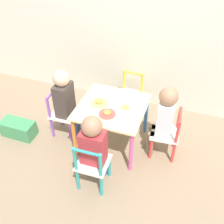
{
  "coord_description": "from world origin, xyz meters",
  "views": [
    {
      "loc": [
        0.64,
        -1.82,
        1.95
      ],
      "look_at": [
        0.0,
        0.0,
        0.4
      ],
      "focal_mm": 42.0,
      "sensor_mm": 36.0,
      "label": 1
    }
  ],
  "objects_px": {
    "child_front": "(94,145)",
    "chair_red": "(167,134)",
    "child_right": "(164,116)",
    "chair_purple": "(63,114)",
    "kids_table": "(112,112)",
    "child_left": "(66,99)",
    "plate_front": "(107,114)",
    "storage_bin": "(18,129)",
    "plate_right": "(125,108)",
    "chair_yellow": "(130,95)",
    "plate_left": "(99,103)",
    "chair_teal": "(92,166)"
  },
  "relations": [
    {
      "from": "kids_table",
      "to": "child_left",
      "type": "height_order",
      "value": "child_left"
    },
    {
      "from": "kids_table",
      "to": "child_right",
      "type": "distance_m",
      "value": 0.48
    },
    {
      "from": "chair_purple",
      "to": "storage_bin",
      "type": "height_order",
      "value": "chair_purple"
    },
    {
      "from": "child_front",
      "to": "child_right",
      "type": "bearing_deg",
      "value": -133.5
    },
    {
      "from": "child_front",
      "to": "plate_left",
      "type": "bearing_deg",
      "value": -75.0
    },
    {
      "from": "chair_teal",
      "to": "plate_right",
      "type": "height_order",
      "value": "plate_right"
    },
    {
      "from": "plate_left",
      "to": "plate_right",
      "type": "relative_size",
      "value": 1.01
    },
    {
      "from": "chair_purple",
      "to": "chair_yellow",
      "type": "height_order",
      "value": "same"
    },
    {
      "from": "chair_purple",
      "to": "child_left",
      "type": "height_order",
      "value": "child_left"
    },
    {
      "from": "plate_left",
      "to": "chair_red",
      "type": "bearing_deg",
      "value": 3.79
    },
    {
      "from": "child_front",
      "to": "chair_red",
      "type": "bearing_deg",
      "value": -136.67
    },
    {
      "from": "chair_purple",
      "to": "child_left",
      "type": "xyz_separation_m",
      "value": [
        0.06,
        0.0,
        0.21
      ]
    },
    {
      "from": "child_left",
      "to": "storage_bin",
      "type": "distance_m",
      "value": 0.65
    },
    {
      "from": "child_front",
      "to": "plate_left",
      "type": "xyz_separation_m",
      "value": [
        -0.14,
        0.48,
        0.05
      ]
    },
    {
      "from": "plate_left",
      "to": "plate_right",
      "type": "bearing_deg",
      "value": -0.0
    },
    {
      "from": "chair_yellow",
      "to": "plate_front",
      "type": "height_order",
      "value": "plate_front"
    },
    {
      "from": "plate_left",
      "to": "child_left",
      "type": "bearing_deg",
      "value": -178.5
    },
    {
      "from": "plate_front",
      "to": "storage_bin",
      "type": "height_order",
      "value": "plate_front"
    },
    {
      "from": "chair_yellow",
      "to": "child_left",
      "type": "height_order",
      "value": "child_left"
    },
    {
      "from": "child_front",
      "to": "chair_teal",
      "type": "bearing_deg",
      "value": 90.0
    },
    {
      "from": "child_left",
      "to": "plate_right",
      "type": "distance_m",
      "value": 0.61
    },
    {
      "from": "kids_table",
      "to": "chair_yellow",
      "type": "xyz_separation_m",
      "value": [
        0.03,
        0.54,
        -0.17
      ]
    },
    {
      "from": "child_front",
      "to": "plate_right",
      "type": "distance_m",
      "value": 0.5
    },
    {
      "from": "chair_red",
      "to": "storage_bin",
      "type": "relative_size",
      "value": 1.43
    },
    {
      "from": "child_front",
      "to": "child_left",
      "type": "bearing_deg",
      "value": -45.21
    },
    {
      "from": "child_left",
      "to": "child_right",
      "type": "xyz_separation_m",
      "value": [
        0.96,
        0.05,
        -0.0
      ]
    },
    {
      "from": "chair_red",
      "to": "storage_bin",
      "type": "distance_m",
      "value": 1.54
    },
    {
      "from": "storage_bin",
      "to": "child_front",
      "type": "bearing_deg",
      "value": -14.81
    },
    {
      "from": "chair_teal",
      "to": "chair_yellow",
      "type": "distance_m",
      "value": 1.08
    },
    {
      "from": "plate_front",
      "to": "plate_right",
      "type": "bearing_deg",
      "value": 45.0
    },
    {
      "from": "plate_right",
      "to": "storage_bin",
      "type": "distance_m",
      "value": 1.19
    },
    {
      "from": "chair_red",
      "to": "chair_purple",
      "type": "bearing_deg",
      "value": -91.8
    },
    {
      "from": "chair_purple",
      "to": "plate_right",
      "type": "xyz_separation_m",
      "value": [
        0.67,
        0.01,
        0.24
      ]
    },
    {
      "from": "kids_table",
      "to": "chair_red",
      "type": "distance_m",
      "value": 0.56
    },
    {
      "from": "chair_red",
      "to": "plate_front",
      "type": "xyz_separation_m",
      "value": [
        -0.54,
        -0.17,
        0.24
      ]
    },
    {
      "from": "plate_front",
      "to": "child_right",
      "type": "bearing_deg",
      "value": 19.43
    },
    {
      "from": "chair_yellow",
      "to": "plate_front",
      "type": "bearing_deg",
      "value": -89.43
    },
    {
      "from": "chair_yellow",
      "to": "plate_right",
      "type": "relative_size",
      "value": 3.13
    },
    {
      "from": "plate_left",
      "to": "plate_right",
      "type": "distance_m",
      "value": 0.26
    },
    {
      "from": "chair_purple",
      "to": "chair_teal",
      "type": "relative_size",
      "value": 1.0
    },
    {
      "from": "chair_purple",
      "to": "plate_front",
      "type": "relative_size",
      "value": 3.29
    },
    {
      "from": "kids_table",
      "to": "plate_left",
      "type": "relative_size",
      "value": 3.83
    },
    {
      "from": "chair_yellow",
      "to": "child_left",
      "type": "xyz_separation_m",
      "value": [
        -0.51,
        -0.55,
        0.21
      ]
    },
    {
      "from": "plate_front",
      "to": "plate_right",
      "type": "distance_m",
      "value": 0.18
    },
    {
      "from": "chair_red",
      "to": "child_left",
      "type": "height_order",
      "value": "child_left"
    },
    {
      "from": "child_front",
      "to": "plate_right",
      "type": "xyz_separation_m",
      "value": [
        0.12,
        0.48,
        0.05
      ]
    },
    {
      "from": "plate_front",
      "to": "plate_left",
      "type": "bearing_deg",
      "value": 135.0
    },
    {
      "from": "chair_teal",
      "to": "child_left",
      "type": "distance_m",
      "value": 0.75
    },
    {
      "from": "chair_teal",
      "to": "chair_red",
      "type": "height_order",
      "value": "same"
    },
    {
      "from": "child_right",
      "to": "chair_purple",
      "type": "bearing_deg",
      "value": -91.9
    }
  ]
}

